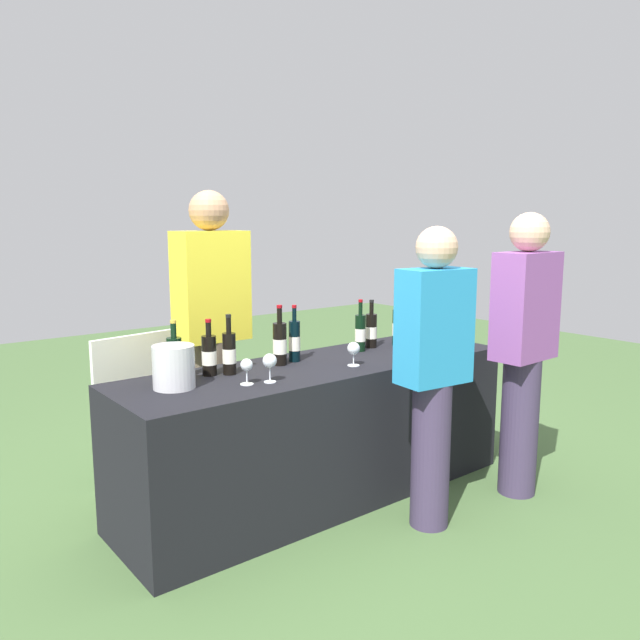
# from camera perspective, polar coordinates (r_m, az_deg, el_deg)

# --- Properties ---
(ground_plane) EXTENTS (12.00, 12.00, 0.00)m
(ground_plane) POSITION_cam_1_polar(r_m,az_deg,el_deg) (3.77, 0.00, -15.66)
(ground_plane) COLOR #476638
(tasting_table) EXTENTS (2.35, 0.69, 0.78)m
(tasting_table) POSITION_cam_1_polar(r_m,az_deg,el_deg) (3.62, 0.00, -10.05)
(tasting_table) COLOR black
(tasting_table) RESTS_ON ground_plane
(wine_bottle_0) EXTENTS (0.08, 0.08, 0.31)m
(wine_bottle_0) POSITION_cam_1_polar(r_m,az_deg,el_deg) (3.23, -13.15, -3.41)
(wine_bottle_0) COLOR black
(wine_bottle_0) RESTS_ON tasting_table
(wine_bottle_1) EXTENTS (0.08, 0.08, 0.30)m
(wine_bottle_1) POSITION_cam_1_polar(r_m,az_deg,el_deg) (3.29, -10.09, -3.15)
(wine_bottle_1) COLOR black
(wine_bottle_1) RESTS_ON tasting_table
(wine_bottle_2) EXTENTS (0.07, 0.07, 0.32)m
(wine_bottle_2) POSITION_cam_1_polar(r_m,az_deg,el_deg) (3.29, -8.29, -2.99)
(wine_bottle_2) COLOR black
(wine_bottle_2) RESTS_ON tasting_table
(wine_bottle_3) EXTENTS (0.08, 0.08, 0.34)m
(wine_bottle_3) POSITION_cam_1_polar(r_m,az_deg,el_deg) (3.47, -3.70, -2.13)
(wine_bottle_3) COLOR black
(wine_bottle_3) RESTS_ON tasting_table
(wine_bottle_4) EXTENTS (0.07, 0.07, 0.32)m
(wine_bottle_4) POSITION_cam_1_polar(r_m,az_deg,el_deg) (3.56, -2.35, -1.90)
(wine_bottle_4) COLOR black
(wine_bottle_4) RESTS_ON tasting_table
(wine_bottle_5) EXTENTS (0.07, 0.07, 0.32)m
(wine_bottle_5) POSITION_cam_1_polar(r_m,az_deg,el_deg) (3.84, 3.70, -1.13)
(wine_bottle_5) COLOR black
(wine_bottle_5) RESTS_ON tasting_table
(wine_bottle_6) EXTENTS (0.07, 0.07, 0.30)m
(wine_bottle_6) POSITION_cam_1_polar(r_m,az_deg,el_deg) (3.95, 4.70, -0.93)
(wine_bottle_6) COLOR black
(wine_bottle_6) RESTS_ON tasting_table
(wine_bottle_7) EXTENTS (0.07, 0.07, 0.33)m
(wine_bottle_7) POSITION_cam_1_polar(r_m,az_deg,el_deg) (4.04, 7.14, -0.62)
(wine_bottle_7) COLOR black
(wine_bottle_7) RESTS_ON tasting_table
(wine_glass_0) EXTENTS (0.07, 0.07, 0.13)m
(wine_glass_0) POSITION_cam_1_polar(r_m,az_deg,el_deg) (3.08, -6.72, -4.23)
(wine_glass_0) COLOR silver
(wine_glass_0) RESTS_ON tasting_table
(wine_glass_1) EXTENTS (0.07, 0.07, 0.15)m
(wine_glass_1) POSITION_cam_1_polar(r_m,az_deg,el_deg) (3.11, -4.62, -3.81)
(wine_glass_1) COLOR silver
(wine_glass_1) RESTS_ON tasting_table
(wine_glass_2) EXTENTS (0.07, 0.07, 0.13)m
(wine_glass_2) POSITION_cam_1_polar(r_m,az_deg,el_deg) (3.45, 3.09, -2.70)
(wine_glass_2) COLOR silver
(wine_glass_2) RESTS_ON tasting_table
(wine_glass_3) EXTENTS (0.07, 0.07, 0.14)m
(wine_glass_3) POSITION_cam_1_polar(r_m,az_deg,el_deg) (3.97, 10.28, -1.12)
(wine_glass_3) COLOR silver
(wine_glass_3) RESTS_ON tasting_table
(ice_bucket) EXTENTS (0.20, 0.20, 0.21)m
(ice_bucket) POSITION_cam_1_polar(r_m,az_deg,el_deg) (3.08, -13.22, -4.18)
(ice_bucket) COLOR silver
(ice_bucket) RESTS_ON tasting_table
(server_pouring) EXTENTS (0.42, 0.23, 1.75)m
(server_pouring) POSITION_cam_1_polar(r_m,az_deg,el_deg) (3.79, -9.83, -0.54)
(server_pouring) COLOR brown
(server_pouring) RESTS_ON ground_plane
(guest_0) EXTENTS (0.38, 0.24, 1.55)m
(guest_0) POSITION_cam_1_polar(r_m,az_deg,el_deg) (3.20, 10.30, -4.27)
(guest_0) COLOR #3F3351
(guest_0) RESTS_ON ground_plane
(guest_1) EXTENTS (0.39, 0.22, 1.62)m
(guest_1) POSITION_cam_1_polar(r_m,az_deg,el_deg) (3.71, 18.11, -2.16)
(guest_1) COLOR #3F3351
(guest_1) RESTS_ON ground_plane
(menu_board) EXTENTS (0.63, 0.12, 0.90)m
(menu_board) POSITION_cam_1_polar(r_m,az_deg,el_deg) (4.00, -15.88, -7.59)
(menu_board) COLOR white
(menu_board) RESTS_ON ground_plane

